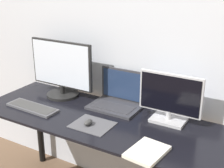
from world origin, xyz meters
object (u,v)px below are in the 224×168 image
(keyboard, at_px, (32,107))
(book, at_px, (147,152))
(monitor_right, at_px, (170,99))
(laptop, at_px, (118,98))
(monitor_left, at_px, (61,70))
(mouse, at_px, (88,122))

(keyboard, relative_size, book, 1.61)
(monitor_right, height_order, book, monitor_right)
(laptop, xyz_separation_m, keyboard, (-0.51, -0.35, -0.05))
(monitor_right, bearing_deg, monitor_left, -180.00)
(laptop, distance_m, mouse, 0.37)
(monitor_left, xyz_separation_m, laptop, (0.47, 0.05, -0.15))
(monitor_left, bearing_deg, laptop, 6.00)
(mouse, xyz_separation_m, book, (0.46, -0.10, -0.01))
(keyboard, bearing_deg, mouse, -1.36)
(monitor_right, xyz_separation_m, laptop, (-0.41, 0.05, -0.10))
(monitor_right, distance_m, mouse, 0.54)
(monitor_left, height_order, keyboard, monitor_left)
(monitor_left, distance_m, mouse, 0.59)
(laptop, bearing_deg, book, -46.64)
(monitor_left, relative_size, mouse, 7.66)
(monitor_left, distance_m, monitor_right, 0.88)
(mouse, height_order, book, mouse)
(monitor_left, height_order, mouse, monitor_left)
(keyboard, bearing_deg, monitor_left, 83.27)
(monitor_left, distance_m, keyboard, 0.37)
(laptop, bearing_deg, monitor_right, -6.94)
(keyboard, xyz_separation_m, mouse, (0.49, -0.01, 0.01))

